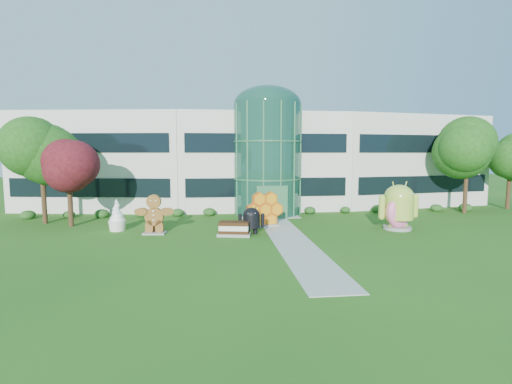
{
  "coord_description": "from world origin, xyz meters",
  "views": [
    {
      "loc": [
        -4.71,
        -21.29,
        5.49
      ],
      "look_at": [
        -1.68,
        6.0,
        2.6
      ],
      "focal_mm": 26.0,
      "sensor_mm": 36.0,
      "label": 1
    }
  ],
  "objects_px": {
    "donut": "(398,212)",
    "android_green": "(399,203)",
    "android_black": "(251,218)",
    "gingerbread": "(154,214)"
  },
  "relations": [
    {
      "from": "donut",
      "to": "android_green",
      "type": "bearing_deg",
      "value": 12.01
    },
    {
      "from": "android_black",
      "to": "donut",
      "type": "distance_m",
      "value": 10.63
    },
    {
      "from": "android_green",
      "to": "donut",
      "type": "relative_size",
      "value": 1.49
    },
    {
      "from": "android_black",
      "to": "android_green",
      "type": "bearing_deg",
      "value": 6.57
    },
    {
      "from": "android_green",
      "to": "donut",
      "type": "distance_m",
      "value": 0.63
    },
    {
      "from": "android_green",
      "to": "android_black",
      "type": "height_order",
      "value": "android_green"
    },
    {
      "from": "android_black",
      "to": "donut",
      "type": "relative_size",
      "value": 0.83
    },
    {
      "from": "android_green",
      "to": "gingerbread",
      "type": "relative_size",
      "value": 1.29
    },
    {
      "from": "android_green",
      "to": "android_black",
      "type": "bearing_deg",
      "value": 172.94
    },
    {
      "from": "android_green",
      "to": "gingerbread",
      "type": "height_order",
      "value": "android_green"
    }
  ]
}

